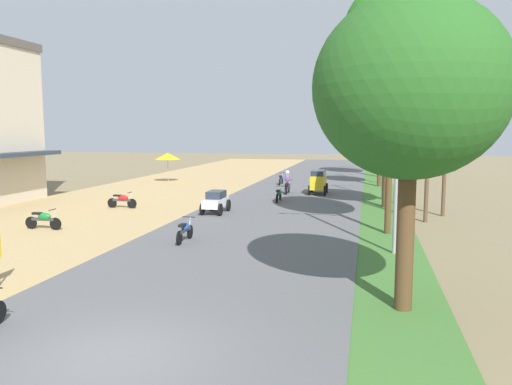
# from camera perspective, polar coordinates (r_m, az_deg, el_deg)

# --- Properties ---
(ground_plane) EXTENTS (180.00, 180.00, 0.00)m
(ground_plane) POSITION_cam_1_polar(r_m,az_deg,el_deg) (10.99, -15.33, -17.51)
(ground_plane) COLOR #7A6B4C
(road_strip) EXTENTS (9.00, 140.00, 0.08)m
(road_strip) POSITION_cam_1_polar(r_m,az_deg,el_deg) (10.97, -15.34, -17.32)
(road_strip) COLOR #565659
(road_strip) RESTS_ON ground
(parked_motorbike_second) EXTENTS (1.80, 0.54, 0.94)m
(parked_motorbike_second) POSITION_cam_1_polar(r_m,az_deg,el_deg) (25.00, -22.60, -2.71)
(parked_motorbike_second) COLOR black
(parked_motorbike_second) RESTS_ON dirt_shoulder
(parked_motorbike_third) EXTENTS (1.80, 0.54, 0.94)m
(parked_motorbike_third) POSITION_cam_1_polar(r_m,az_deg,el_deg) (30.43, -14.67, -0.77)
(parked_motorbike_third) COLOR black
(parked_motorbike_third) RESTS_ON dirt_shoulder
(vendor_umbrella) EXTENTS (2.20, 2.20, 2.52)m
(vendor_umbrella) POSITION_cam_1_polar(r_m,az_deg,el_deg) (44.92, -9.81, 4.01)
(vendor_umbrella) COLOR #99999E
(vendor_umbrella) RESTS_ON dirt_shoulder
(median_tree_nearest) EXTENTS (4.68, 4.68, 7.68)m
(median_tree_nearest) POSITION_cam_1_polar(r_m,az_deg,el_deg) (12.93, 16.84, 11.06)
(median_tree_nearest) COLOR #4C351E
(median_tree_nearest) RESTS_ON median_strip
(median_tree_second) EXTENTS (4.38, 4.38, 10.72)m
(median_tree_second) POSITION_cam_1_polar(r_m,az_deg,el_deg) (22.85, 15.03, 15.54)
(median_tree_second) COLOR #4C351E
(median_tree_second) RESTS_ON median_strip
(median_tree_third) EXTENTS (4.32, 4.32, 7.74)m
(median_tree_third) POSITION_cam_1_polar(r_m,az_deg,el_deg) (30.51, 14.50, 8.51)
(median_tree_third) COLOR #4C351E
(median_tree_third) RESTS_ON median_strip
(median_tree_fourth) EXTENTS (3.63, 3.63, 8.13)m
(median_tree_fourth) POSITION_cam_1_polar(r_m,az_deg,el_deg) (42.10, 13.77, 8.85)
(median_tree_fourth) COLOR #4C351E
(median_tree_fourth) RESTS_ON median_strip
(median_tree_fifth) EXTENTS (4.26, 4.26, 10.81)m
(median_tree_fifth) POSITION_cam_1_polar(r_m,az_deg,el_deg) (51.00, 13.86, 10.71)
(median_tree_fifth) COLOR #4C351E
(median_tree_fifth) RESTS_ON median_strip
(streetlamp_near) EXTENTS (3.16, 0.20, 8.06)m
(streetlamp_near) POSITION_cam_1_polar(r_m,az_deg,el_deg) (18.89, 15.58, 7.24)
(streetlamp_near) COLOR gray
(streetlamp_near) RESTS_ON median_strip
(streetlamp_mid) EXTENTS (3.16, 0.20, 7.18)m
(streetlamp_mid) POSITION_cam_1_polar(r_m,az_deg,el_deg) (34.45, 14.11, 6.26)
(streetlamp_mid) COLOR gray
(streetlamp_mid) RESTS_ON median_strip
(streetlamp_far) EXTENTS (3.16, 0.20, 7.90)m
(streetlamp_far) POSITION_cam_1_polar(r_m,az_deg,el_deg) (44.76, 13.73, 6.84)
(streetlamp_far) COLOR gray
(streetlamp_far) RESTS_ON median_strip
(streetlamp_farthest) EXTENTS (3.16, 0.20, 8.43)m
(streetlamp_farthest) POSITION_cam_1_polar(r_m,az_deg,el_deg) (56.83, 13.45, 7.10)
(streetlamp_farthest) COLOR gray
(streetlamp_farthest) RESTS_ON median_strip
(utility_pole_near) EXTENTS (1.80, 0.20, 8.07)m
(utility_pole_near) POSITION_cam_1_polar(r_m,az_deg,el_deg) (26.31, 18.69, 5.94)
(utility_pole_near) COLOR brown
(utility_pole_near) RESTS_ON ground
(utility_pole_far) EXTENTS (1.80, 0.20, 9.31)m
(utility_pole_far) POSITION_cam_1_polar(r_m,az_deg,el_deg) (28.52, 20.48, 7.18)
(utility_pole_far) COLOR brown
(utility_pole_far) RESTS_ON ground
(car_sedan_white) EXTENTS (1.10, 2.26, 1.19)m
(car_sedan_white) POSITION_cam_1_polar(r_m,az_deg,el_deg) (27.66, -4.50, -0.92)
(car_sedan_white) COLOR silver
(car_sedan_white) RESTS_ON road_strip
(car_van_yellow) EXTENTS (1.19, 2.41, 1.67)m
(car_van_yellow) POSITION_cam_1_polar(r_m,az_deg,el_deg) (36.10, 6.96, 1.33)
(car_van_yellow) COLOR gold
(car_van_yellow) RESTS_ON road_strip
(motorbike_ahead_second) EXTENTS (0.54, 1.80, 0.94)m
(motorbike_ahead_second) POSITION_cam_1_polar(r_m,az_deg,el_deg) (20.69, -7.92, -4.10)
(motorbike_ahead_second) COLOR black
(motorbike_ahead_second) RESTS_ON road_strip
(motorbike_ahead_third) EXTENTS (0.54, 1.80, 0.94)m
(motorbike_ahead_third) POSITION_cam_1_polar(r_m,az_deg,el_deg) (32.04, 2.55, -0.14)
(motorbike_ahead_third) COLOR black
(motorbike_ahead_third) RESTS_ON road_strip
(motorbike_ahead_fourth) EXTENTS (0.54, 1.80, 1.66)m
(motorbike_ahead_fourth) POSITION_cam_1_polar(r_m,az_deg,el_deg) (36.06, 3.54, 1.09)
(motorbike_ahead_fourth) COLOR black
(motorbike_ahead_fourth) RESTS_ON road_strip
(motorbike_ahead_fifth) EXTENTS (0.54, 1.80, 0.94)m
(motorbike_ahead_fifth) POSITION_cam_1_polar(r_m,az_deg,el_deg) (42.27, 2.82, 1.57)
(motorbike_ahead_fifth) COLOR black
(motorbike_ahead_fifth) RESTS_ON road_strip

